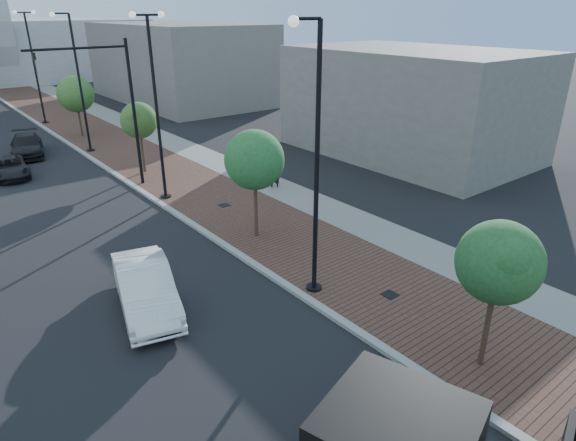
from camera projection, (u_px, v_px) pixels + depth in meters
sidewalk at (102, 131)px, 40.93m from camera, size 7.00×140.00×0.12m
concrete_strip at (133, 126)px, 42.48m from camera, size 2.40×140.00×0.13m
curb at (58, 137)px, 38.93m from camera, size 0.30×140.00×0.14m
white_sedan at (145, 287)px, 16.45m from camera, size 2.85×5.12×1.60m
dark_car_mid at (9, 167)px, 29.67m from camera, size 2.26×4.31×1.16m
dark_car_far at (27, 145)px, 33.98m from camera, size 2.95×5.20×1.42m
pedestrian at (274, 173)px, 27.46m from camera, size 0.80×0.63×1.92m
streetlight_1 at (314, 177)px, 15.97m from camera, size 1.44×0.56×9.21m
streetlight_2 at (157, 108)px, 24.46m from camera, size 1.72×0.56×9.28m
streetlight_3 at (79, 90)px, 33.21m from camera, size 1.44×0.56×9.21m
streetlight_4 at (35, 67)px, 41.70m from camera, size 1.72×0.56×9.28m
traffic_mast at (116, 99)px, 26.04m from camera, size 5.09×0.20×8.00m
tree_0 at (499, 262)px, 12.74m from camera, size 2.29×2.22×4.47m
tree_1 at (255, 160)px, 20.55m from camera, size 2.55×2.53×4.85m
tree_2 at (139, 120)px, 29.29m from camera, size 2.23×2.15×4.36m
tree_3 at (76, 94)px, 37.88m from camera, size 2.75×2.75×4.73m
commercial_block_ne at (179, 62)px, 53.72m from camera, size 12.00×22.00×8.00m
commercial_block_e at (410, 103)px, 33.51m from camera, size 10.00×16.00×7.00m
utility_cover_1 at (390, 295)px, 17.29m from camera, size 0.50×0.50×0.02m
utility_cover_2 at (224, 205)px, 25.19m from camera, size 0.50×0.50×0.02m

